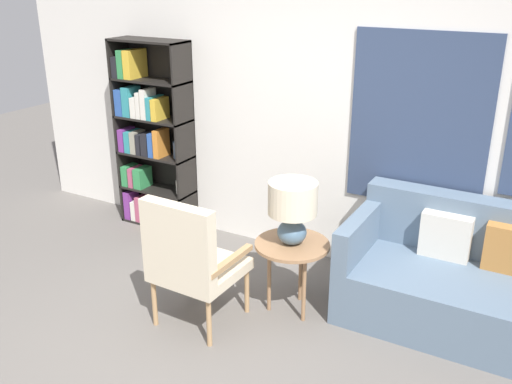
{
  "coord_description": "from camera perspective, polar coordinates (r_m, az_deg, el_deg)",
  "views": [
    {
      "loc": [
        1.8,
        -2.27,
        2.41
      ],
      "look_at": [
        -0.08,
        1.08,
        0.9
      ],
      "focal_mm": 40.0,
      "sensor_mm": 36.0,
      "label": 1
    }
  ],
  "objects": [
    {
      "name": "side_table",
      "position": [
        4.17,
        3.62,
        -5.82
      ],
      "size": [
        0.55,
        0.55,
        0.56
      ],
      "color": "#99704C",
      "rests_on": "ground_plane"
    },
    {
      "name": "wall_back",
      "position": [
        4.76,
        7.17,
        8.41
      ],
      "size": [
        6.4,
        0.08,
        2.7
      ],
      "color": "white",
      "rests_on": "ground_plane"
    },
    {
      "name": "couch",
      "position": [
        4.39,
        20.55,
        -8.51
      ],
      "size": [
        1.72,
        0.9,
        0.86
      ],
      "color": "slate",
      "rests_on": "ground_plane"
    },
    {
      "name": "armchair",
      "position": [
        3.97,
        -6.68,
        -6.43
      ],
      "size": [
        0.58,
        0.58,
        0.99
      ],
      "color": "tan",
      "rests_on": "ground_plane"
    },
    {
      "name": "table_lamp",
      "position": [
        4.02,
        3.68,
        -1.36
      ],
      "size": [
        0.35,
        0.35,
        0.47
      ],
      "color": "slate",
      "rests_on": "side_table"
    },
    {
      "name": "bookshelf",
      "position": [
        5.62,
        -10.62,
        4.91
      ],
      "size": [
        0.75,
        0.3,
        1.82
      ],
      "color": "black",
      "rests_on": "ground_plane"
    },
    {
      "name": "ground_plane",
      "position": [
        3.77,
        -7.35,
        -18.48
      ],
      "size": [
        14.0,
        14.0,
        0.0
      ],
      "primitive_type": "plane",
      "color": "#66605B"
    }
  ]
}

